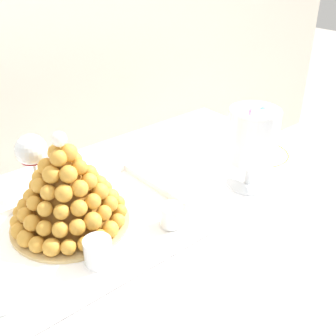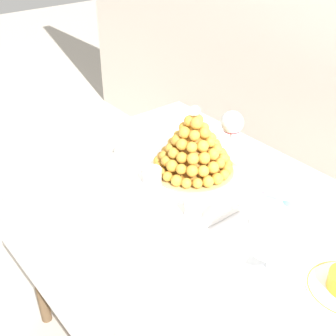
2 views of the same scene
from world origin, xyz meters
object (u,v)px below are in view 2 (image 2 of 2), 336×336
at_px(serving_tray, 178,174).
at_px(wine_glass, 232,124).
at_px(dessert_cup_centre, 193,207).
at_px(croquembouche, 194,147).
at_px(dessert_cup_mid_left, 152,177).
at_px(dessert_cup_left, 122,153).
at_px(macaron_goblet, 276,224).

relative_size(serving_tray, wine_glass, 3.03).
bearing_deg(wine_glass, serving_tray, -93.92).
bearing_deg(dessert_cup_centre, wine_glass, 118.56).
height_order(serving_tray, croquembouche, croquembouche).
bearing_deg(dessert_cup_centre, serving_tray, 151.98).
distance_m(serving_tray, dessert_cup_mid_left, 0.11).
height_order(dessert_cup_left, dessert_cup_mid_left, dessert_cup_mid_left).
bearing_deg(dessert_cup_left, serving_tray, 24.01).
relative_size(serving_tray, croquembouche, 1.92).
bearing_deg(dessert_cup_centre, dessert_cup_mid_left, -179.89).
bearing_deg(macaron_goblet, serving_tray, 168.68).
distance_m(dessert_cup_mid_left, dessert_cup_centre, 0.20).
distance_m(serving_tray, wine_glass, 0.26).
relative_size(croquembouche, dessert_cup_mid_left, 4.71).
distance_m(dessert_cup_mid_left, macaron_goblet, 0.50).
distance_m(croquembouche, macaron_goblet, 0.49).
height_order(croquembouche, wine_glass, croquembouche).
bearing_deg(dessert_cup_mid_left, dessert_cup_left, 175.78).
xyz_separation_m(dessert_cup_left, wine_glass, (0.22, 0.32, 0.10)).
relative_size(macaron_goblet, wine_glass, 1.36).
bearing_deg(serving_tray, dessert_cup_centre, -28.02).
height_order(croquembouche, dessert_cup_left, croquembouche).
height_order(dessert_cup_left, dessert_cup_centre, dessert_cup_centre).
bearing_deg(dessert_cup_mid_left, croquembouche, 82.72).
xyz_separation_m(dessert_cup_left, dessert_cup_centre, (0.40, -0.01, 0.00)).
distance_m(dessert_cup_centre, macaron_goblet, 0.31).
relative_size(croquembouche, wine_glass, 1.58).
height_order(serving_tray, dessert_cup_left, dessert_cup_left).
xyz_separation_m(dessert_cup_centre, macaron_goblet, (0.28, 0.01, 0.11)).
bearing_deg(macaron_goblet, dessert_cup_centre, -178.46).
bearing_deg(croquembouche, dessert_cup_left, -147.02).
distance_m(croquembouche, wine_glass, 0.18).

